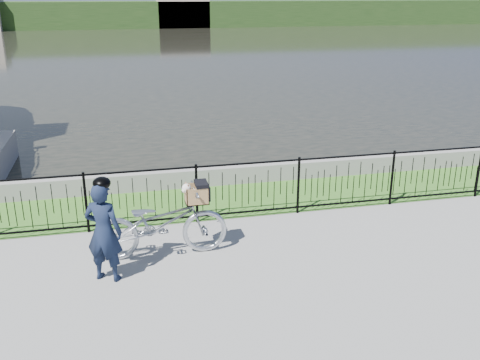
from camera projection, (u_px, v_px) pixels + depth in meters
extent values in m
plane|color=gray|center=(271.00, 254.00, 8.92)|extent=(120.00, 120.00, 0.00)
cube|color=#386A21|center=(237.00, 199.00, 11.30)|extent=(60.00, 2.00, 0.01)
plane|color=black|center=(146.00, 51.00, 39.22)|extent=(120.00, 120.00, 0.00)
cube|color=gray|center=(227.00, 175.00, 12.16)|extent=(60.00, 0.30, 0.40)
cube|color=#254119|center=(131.00, 15.00, 63.52)|extent=(120.00, 6.00, 3.00)
cube|color=#A79686|center=(183.00, 14.00, 63.38)|extent=(6.00, 3.00, 3.20)
imported|color=#AEB3BA|center=(160.00, 223.00, 8.72)|extent=(2.19, 0.76, 1.15)
cube|color=black|center=(197.00, 202.00, 8.74)|extent=(0.38, 0.18, 0.02)
cube|color=olive|center=(197.00, 202.00, 8.74)|extent=(0.37, 0.32, 0.01)
cube|color=olive|center=(195.00, 191.00, 8.83)|extent=(0.37, 0.01, 0.29)
cube|color=olive|center=(198.00, 197.00, 8.55)|extent=(0.37, 0.02, 0.29)
cube|color=olive|center=(207.00, 193.00, 8.73)|extent=(0.01, 0.32, 0.29)
cube|color=olive|center=(186.00, 195.00, 8.65)|extent=(0.02, 0.32, 0.29)
cube|color=black|center=(201.00, 184.00, 8.65)|extent=(0.20, 0.34, 0.06)
cube|color=black|center=(208.00, 192.00, 8.72)|extent=(0.02, 0.34, 0.23)
ellipsoid|color=silver|center=(195.00, 195.00, 8.69)|extent=(0.31, 0.22, 0.20)
sphere|color=silver|center=(187.00, 188.00, 8.60)|extent=(0.15, 0.15, 0.15)
sphere|color=silver|center=(184.00, 191.00, 8.58)|extent=(0.07, 0.07, 0.07)
sphere|color=black|center=(182.00, 191.00, 8.57)|extent=(0.02, 0.02, 0.02)
cone|color=brown|center=(186.00, 183.00, 8.63)|extent=(0.06, 0.08, 0.08)
cone|color=brown|center=(188.00, 185.00, 8.55)|extent=(0.06, 0.08, 0.08)
imported|color=black|center=(104.00, 232.00, 7.92)|extent=(0.67, 0.58, 1.56)
ellipsoid|color=black|center=(99.00, 184.00, 7.66)|extent=(0.26, 0.29, 0.18)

